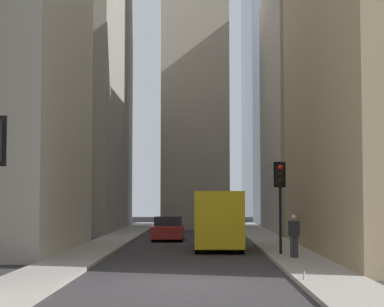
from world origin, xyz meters
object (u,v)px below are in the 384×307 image
object	(u,v)px
discarded_bottle	(304,276)
traffic_light_midblock	(280,186)
sedan_red	(168,229)
delivery_truck	(218,220)
pedestrian	(294,234)

from	to	relation	value
discarded_bottle	traffic_light_midblock	bearing A→B (deg)	-2.32
traffic_light_midblock	discarded_bottle	size ratio (longest dim) A/B	14.64
sedan_red	discarded_bottle	world-z (taller)	sedan_red
traffic_light_midblock	discarded_bottle	bearing A→B (deg)	177.68
sedan_red	traffic_light_midblock	size ratio (longest dim) A/B	1.09
sedan_red	discarded_bottle	xyz separation A→B (m)	(-20.40, -5.00, -0.42)
discarded_bottle	sedan_red	bearing A→B (deg)	13.79
traffic_light_midblock	delivery_truck	bearing A→B (deg)	31.57
traffic_light_midblock	pedestrian	bearing A→B (deg)	-167.99
pedestrian	discarded_bottle	world-z (taller)	pedestrian
sedan_red	pedestrian	size ratio (longest dim) A/B	2.48
pedestrian	discarded_bottle	size ratio (longest dim) A/B	6.41
pedestrian	discarded_bottle	xyz separation A→B (m)	(-7.35, 0.72, -0.84)
delivery_truck	sedan_red	bearing A→B (deg)	21.21
delivery_truck	pedestrian	distance (m)	6.54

